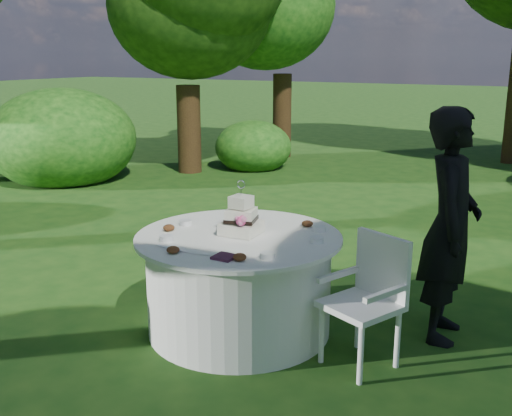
% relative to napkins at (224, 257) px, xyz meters
% --- Properties ---
extents(ground, '(80.00, 80.00, 0.00)m').
position_rel_napkins_xyz_m(ground, '(-0.19, 0.50, -0.78)').
color(ground, '#163D10').
rests_on(ground, ground).
extents(napkins, '(0.14, 0.14, 0.02)m').
position_rel_napkins_xyz_m(napkins, '(0.00, 0.00, 0.00)').
color(napkins, '#451D34').
rests_on(napkins, table).
extents(feather_plume, '(0.48, 0.07, 0.01)m').
position_rel_napkins_xyz_m(feather_plume, '(-0.33, -0.00, -0.00)').
color(feather_plume, white).
rests_on(feather_plume, table).
extents(guest, '(0.49, 0.68, 1.74)m').
position_rel_napkins_xyz_m(guest, '(1.22, 1.17, 0.09)').
color(guest, black).
rests_on(guest, ground).
extents(table, '(1.56, 1.56, 0.77)m').
position_rel_napkins_xyz_m(table, '(-0.19, 0.50, -0.39)').
color(table, silver).
rests_on(table, ground).
extents(cake, '(0.29, 0.29, 0.41)m').
position_rel_napkins_xyz_m(cake, '(-0.18, 0.53, 0.10)').
color(cake, silver).
rests_on(cake, table).
extents(chair, '(0.59, 0.59, 0.91)m').
position_rel_napkins_xyz_m(chair, '(0.85, 0.50, -0.26)').
color(chair, silver).
rests_on(chair, ground).
extents(votives, '(1.20, 0.87, 0.04)m').
position_rel_napkins_xyz_m(votives, '(-0.06, 0.46, 0.01)').
color(votives, silver).
rests_on(votives, table).
extents(petal_cups, '(0.98, 1.13, 0.05)m').
position_rel_napkins_xyz_m(petal_cups, '(-0.20, 0.31, 0.02)').
color(petal_cups, '#562D16').
rests_on(petal_cups, table).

